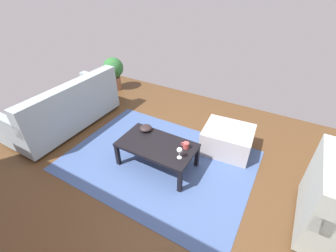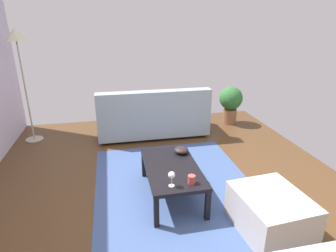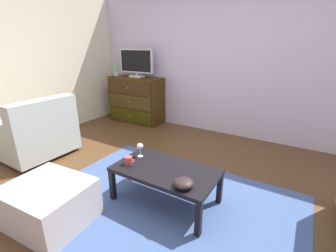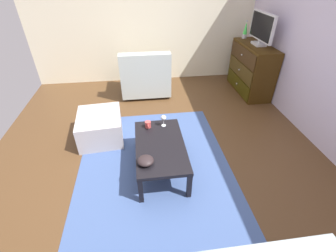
{
  "view_description": "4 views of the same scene",
  "coord_description": "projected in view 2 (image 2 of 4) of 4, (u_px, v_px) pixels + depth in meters",
  "views": [
    {
      "loc": [
        -1.13,
        1.85,
        2.31
      ],
      "look_at": [
        0.03,
        -0.18,
        0.69
      ],
      "focal_mm": 24.46,
      "sensor_mm": 36.0,
      "label": 1
    },
    {
      "loc": [
        -2.52,
        0.48,
        1.91
      ],
      "look_at": [
        0.02,
        -0.05,
        0.92
      ],
      "focal_mm": 29.96,
      "sensor_mm": 36.0,
      "label": 2
    },
    {
      "loc": [
        1.25,
        -1.85,
        1.54
      ],
      "look_at": [
        0.09,
        0.06,
        0.76
      ],
      "focal_mm": 24.83,
      "sensor_mm": 36.0,
      "label": 3
    },
    {
      "loc": [
        2.3,
        -0.31,
        2.12
      ],
      "look_at": [
        0.29,
        -0.05,
        0.72
      ],
      "focal_mm": 24.92,
      "sensor_mm": 36.0,
      "label": 4
    }
  ],
  "objects": [
    {
      "name": "mug",
      "position": [
        191.0,
        179.0,
        2.79
      ],
      "size": [
        0.11,
        0.08,
        0.08
      ],
      "color": "#BA4542",
      "rests_on": "coffee_table"
    },
    {
      "name": "area_rug",
      "position": [
        177.0,
        192.0,
        3.29
      ],
      "size": [
        2.6,
        1.9,
        0.01
      ],
      "primitive_type": "cube",
      "color": "#3C5385",
      "rests_on": "ground_plane"
    },
    {
      "name": "potted_plant",
      "position": [
        231.0,
        102.0,
        5.36
      ],
      "size": [
        0.44,
        0.44,
        0.72
      ],
      "color": "brown",
      "rests_on": "ground_plane"
    },
    {
      "name": "coffee_table",
      "position": [
        172.0,
        170.0,
        3.13
      ],
      "size": [
        1.03,
        0.58,
        0.38
      ],
      "color": "black",
      "rests_on": "ground_plane"
    },
    {
      "name": "wine_glass",
      "position": [
        172.0,
        176.0,
        2.71
      ],
      "size": [
        0.07,
        0.07,
        0.16
      ],
      "color": "silver",
      "rests_on": "coffee_table"
    },
    {
      "name": "ottoman",
      "position": [
        270.0,
        212.0,
        2.66
      ],
      "size": [
        0.75,
        0.65,
        0.38
      ],
      "primitive_type": "cube",
      "rotation": [
        0.0,
        0.0,
        0.08
      ],
      "color": "#B2ABAA",
      "rests_on": "ground_plane"
    },
    {
      "name": "couch_large",
      "position": [
        153.0,
        117.0,
        4.86
      ],
      "size": [
        0.85,
        1.86,
        0.84
      ],
      "color": "#332319",
      "rests_on": "ground_plane"
    },
    {
      "name": "bowl_decorative",
      "position": [
        181.0,
        150.0,
        3.41
      ],
      "size": [
        0.18,
        0.18,
        0.08
      ],
      "primitive_type": "ellipsoid",
      "color": "black",
      "rests_on": "coffee_table"
    },
    {
      "name": "standing_lamp",
      "position": [
        17.0,
        46.0,
        4.19
      ],
      "size": [
        0.32,
        0.32,
        1.79
      ],
      "color": "#A59E8C",
      "rests_on": "ground_plane"
    },
    {
      "name": "ground_plane",
      "position": [
        164.0,
        207.0,
        3.08
      ],
      "size": [
        5.91,
        4.8,
        0.05
      ],
      "primitive_type": "cube",
      "color": "#50351E"
    }
  ]
}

